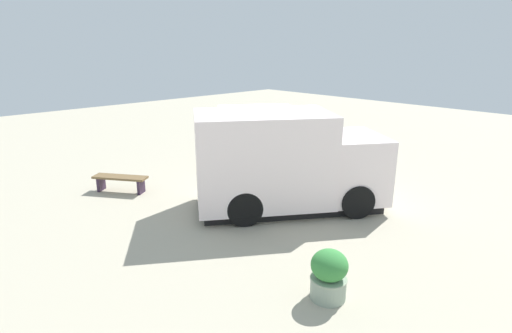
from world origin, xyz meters
TOP-DOWN VIEW (x-y plane):
  - ground_plane at (0.00, 0.00)m, footprint 40.00×40.00m
  - food_truck at (-0.56, -0.85)m, footprint 4.97×4.41m
  - person_customer at (0.70, 3.10)m, footprint 0.50×0.75m
  - planter_flowering_near at (3.53, 3.42)m, footprint 0.50×0.50m
  - planter_flowering_far at (-2.89, -3.97)m, footprint 0.61×0.61m
  - plaza_bench at (-3.06, 3.13)m, footprint 1.22×1.49m

SIDE VIEW (x-z plane):
  - ground_plane at x=0.00m, z-range 0.00..0.00m
  - person_customer at x=0.70m, z-range -0.09..0.78m
  - plaza_bench at x=-3.06m, z-range 0.12..0.58m
  - planter_flowering_near at x=3.53m, z-range 0.02..0.72m
  - planter_flowering_far at x=-2.89m, z-range 0.00..0.86m
  - food_truck at x=-0.56m, z-range -0.07..2.40m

